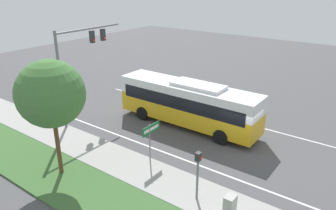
{
  "coord_description": "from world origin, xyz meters",
  "views": [
    {
      "loc": [
        -18.32,
        -7.59,
        10.63
      ],
      "look_at": [
        -0.41,
        5.57,
        1.77
      ],
      "focal_mm": 35.0,
      "sensor_mm": 36.0,
      "label": 1
    }
  ],
  "objects_px": {
    "pedestrian_signal": "(198,168)",
    "utility_cabinet": "(230,205)",
    "street_sign": "(151,135)",
    "bus": "(188,102)",
    "signal_gantry": "(78,57)"
  },
  "relations": [
    {
      "from": "pedestrian_signal",
      "to": "utility_cabinet",
      "type": "relative_size",
      "value": 2.65
    },
    {
      "from": "utility_cabinet",
      "to": "street_sign",
      "type": "bearing_deg",
      "value": 75.44
    },
    {
      "from": "bus",
      "to": "pedestrian_signal",
      "type": "relative_size",
      "value": 4.02
    },
    {
      "from": "signal_gantry",
      "to": "street_sign",
      "type": "distance_m",
      "value": 8.91
    },
    {
      "from": "pedestrian_signal",
      "to": "street_sign",
      "type": "distance_m",
      "value": 4.35
    },
    {
      "from": "signal_gantry",
      "to": "utility_cabinet",
      "type": "height_order",
      "value": "signal_gantry"
    },
    {
      "from": "bus",
      "to": "pedestrian_signal",
      "type": "height_order",
      "value": "bus"
    },
    {
      "from": "signal_gantry",
      "to": "pedestrian_signal",
      "type": "height_order",
      "value": "signal_gantry"
    },
    {
      "from": "street_sign",
      "to": "utility_cabinet",
      "type": "bearing_deg",
      "value": -104.56
    },
    {
      "from": "pedestrian_signal",
      "to": "utility_cabinet",
      "type": "bearing_deg",
      "value": -94.34
    },
    {
      "from": "bus",
      "to": "street_sign",
      "type": "distance_m",
      "value": 5.85
    },
    {
      "from": "bus",
      "to": "signal_gantry",
      "type": "distance_m",
      "value": 8.67
    },
    {
      "from": "bus",
      "to": "signal_gantry",
      "type": "bearing_deg",
      "value": 119.89
    },
    {
      "from": "pedestrian_signal",
      "to": "utility_cabinet",
      "type": "xyz_separation_m",
      "value": [
        -0.14,
        -1.88,
        -1.25
      ]
    },
    {
      "from": "signal_gantry",
      "to": "street_sign",
      "type": "relative_size",
      "value": 2.81
    }
  ]
}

